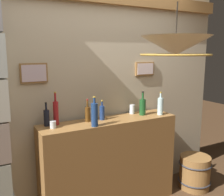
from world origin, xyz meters
name	(u,v)px	position (x,y,z in m)	size (l,w,h in m)	color
panelled_rear_partition	(99,81)	(0.00, 1.10, 1.41)	(3.32, 0.15, 2.71)	#BCAD8E
bar_shelf_unit	(110,164)	(0.00, 0.84, 0.51)	(1.54, 0.36, 1.01)	olive
liquor_bottle_mezcal	(102,113)	(-0.07, 0.89, 1.09)	(0.06, 0.06, 0.22)	navy
liquor_bottle_bourbon	(95,114)	(-0.24, 0.70, 1.13)	(0.07, 0.07, 0.30)	navy
liquor_bottle_port	(143,107)	(0.44, 0.85, 1.11)	(0.07, 0.07, 0.28)	#194C21
liquor_bottle_sherry	(88,114)	(-0.23, 0.90, 1.10)	(0.05, 0.05, 0.24)	#593613
liquor_bottle_vodka	(56,112)	(-0.56, 0.94, 1.14)	(0.05, 0.05, 0.34)	maroon
liquor_bottle_rye	(47,117)	(-0.65, 0.94, 1.10)	(0.06, 0.06, 0.24)	black
liquor_bottle_rum	(160,106)	(0.63, 0.77, 1.12)	(0.07, 0.07, 0.27)	silver
glass_tumbler_rocks	(132,109)	(0.37, 0.96, 1.07)	(0.06, 0.06, 0.11)	silver
glass_tumbler_highball	(95,114)	(-0.12, 0.97, 1.06)	(0.07, 0.07, 0.10)	silver
glass_tumbler_shot	(53,125)	(-0.62, 0.84, 1.05)	(0.06, 0.06, 0.07)	silver
pendant_lamp	(176,46)	(0.26, 0.15, 1.78)	(0.59, 0.59, 0.43)	#EFE5C6
wooden_barrel	(195,172)	(1.15, 0.66, 0.21)	(0.41, 0.41, 0.42)	olive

